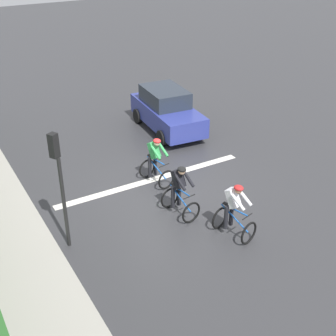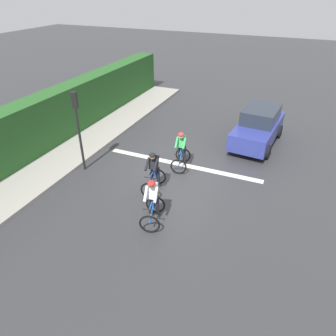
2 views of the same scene
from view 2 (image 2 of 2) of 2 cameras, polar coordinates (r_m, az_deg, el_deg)
name	(u,v)px [view 2 (image 2 of 2)]	position (r m, az deg, el deg)	size (l,w,h in m)	color
ground_plane	(176,173)	(13.12, 1.45, -0.89)	(80.00, 80.00, 0.00)	#333335
sidewalk_kerb	(41,168)	(14.40, -22.16, 0.01)	(2.80, 25.28, 0.12)	#9E998E
stone_wall_low	(24,159)	(14.90, -24.85, 1.52)	(0.44, 25.28, 0.61)	gray
hedge_wall	(13,138)	(14.73, -26.45, 4.90)	(1.10, 25.28, 2.48)	#265623
road_marking_stop_line	(182,165)	(13.71, 2.60, 0.62)	(7.00, 0.30, 0.01)	silver
cyclist_lead	(153,202)	(10.14, -2.84, -6.24)	(0.93, 1.22, 1.66)	black
cyclist_second	(154,173)	(11.64, -2.63, -0.83)	(0.81, 1.16, 1.66)	black
cyclist_mid	(181,151)	(13.14, 2.42, 3.17)	(0.86, 1.18, 1.66)	black
car_navy	(258,127)	(15.83, 16.16, 7.26)	(2.17, 4.24, 1.76)	navy
traffic_light_near_crossing	(77,120)	(12.93, -16.21, 8.42)	(0.27, 0.29, 3.34)	black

